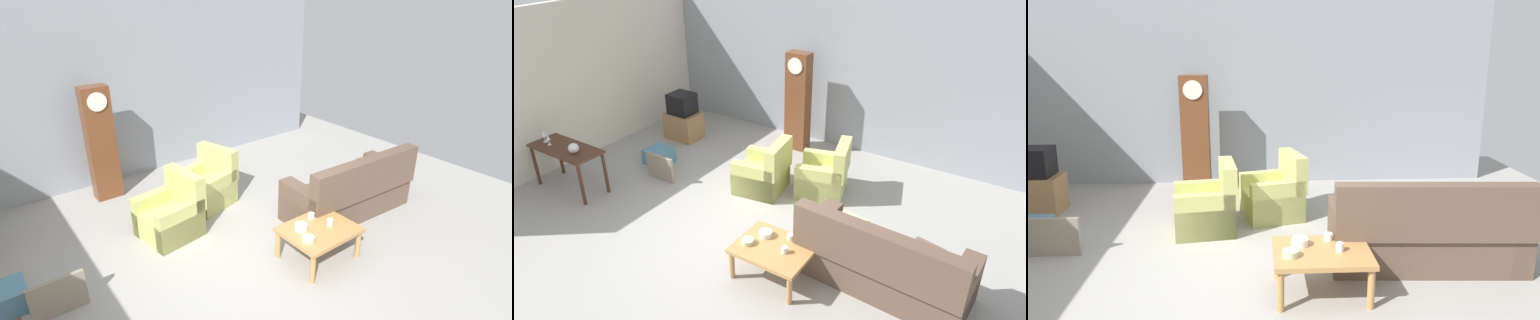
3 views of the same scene
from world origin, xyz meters
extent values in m
plane|color=#999691|center=(0.00, 0.00, 0.00)|extent=(10.40, 10.40, 0.00)
cube|color=gray|center=(0.00, 3.60, 1.60)|extent=(8.40, 0.16, 3.20)
cube|color=brown|center=(2.01, 0.11, 0.22)|extent=(2.14, 0.96, 0.44)
cube|color=brown|center=(1.99, -0.25, 0.74)|extent=(2.11, 0.32, 0.60)
cube|color=brown|center=(2.94, 0.06, 0.34)|extent=(0.29, 0.85, 0.68)
cube|color=brown|center=(1.08, 0.17, 0.34)|extent=(0.29, 0.85, 0.68)
cube|color=brown|center=(2.49, 0.14, 0.62)|extent=(0.38, 0.20, 0.36)
cube|color=#C6B284|center=(1.54, 0.19, 0.62)|extent=(0.37, 0.18, 0.36)
cube|color=#B7BC66|center=(-0.56, 1.22, 0.20)|extent=(0.86, 0.86, 0.40)
cube|color=#B7BC66|center=(-0.24, 1.27, 0.66)|extent=(0.29, 0.78, 0.52)
cube|color=#B7BC66|center=(-0.60, 1.52, 0.30)|extent=(0.78, 0.27, 0.60)
cube|color=#B7BC66|center=(-0.51, 0.93, 0.30)|extent=(0.78, 0.27, 0.60)
cube|color=#C1C66B|center=(0.35, 1.69, 0.20)|extent=(0.94, 0.94, 0.40)
cube|color=#C1C66B|center=(0.65, 1.78, 0.66)|extent=(0.38, 0.78, 0.52)
cube|color=#C1C66B|center=(0.27, 1.98, 0.30)|extent=(0.78, 0.36, 0.60)
cube|color=#C1C66B|center=(0.43, 1.40, 0.30)|extent=(0.78, 0.36, 0.60)
cube|color=#B27F47|center=(0.78, -0.48, 0.43)|extent=(0.96, 0.76, 0.05)
cylinder|color=#B27F47|center=(0.35, -0.80, 0.20)|extent=(0.07, 0.07, 0.40)
cylinder|color=#B27F47|center=(1.20, -0.80, 0.20)|extent=(0.07, 0.07, 0.40)
cylinder|color=#B27F47|center=(0.35, -0.15, 0.20)|extent=(0.07, 0.07, 0.40)
cylinder|color=#B27F47|center=(1.20, -0.15, 0.20)|extent=(0.07, 0.07, 0.40)
cube|color=brown|center=(-0.85, 2.96, 0.97)|extent=(0.44, 0.28, 1.93)
cylinder|color=silver|center=(-0.85, 2.81, 1.71)|extent=(0.30, 0.02, 0.30)
cube|color=gray|center=(-2.23, 0.55, 0.23)|extent=(0.60, 0.05, 0.46)
cube|color=teal|center=(-2.71, 0.99, 0.14)|extent=(0.46, 0.43, 0.29)
cylinder|color=white|center=(0.87, -0.23, 0.49)|extent=(0.09, 0.09, 0.07)
cylinder|color=silver|center=(0.95, -0.51, 0.50)|extent=(0.08, 0.08, 0.09)
cylinder|color=white|center=(0.57, -0.35, 0.49)|extent=(0.17, 0.17, 0.08)
cylinder|color=#B2C69E|center=(0.46, -0.60, 0.49)|extent=(0.16, 0.16, 0.06)
camera|label=1|loc=(-2.67, -3.57, 3.42)|focal=28.66mm
camera|label=2|loc=(3.26, -4.44, 4.13)|focal=32.70mm
camera|label=3|loc=(0.16, -4.84, 2.45)|focal=33.88mm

